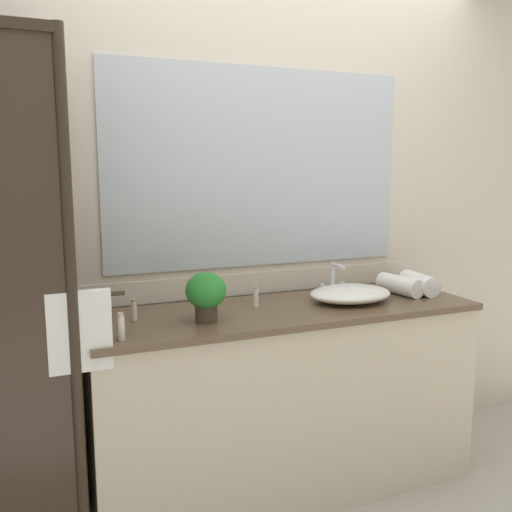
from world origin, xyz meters
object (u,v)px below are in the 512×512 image
at_px(potted_plant, 206,293).
at_px(amenity_bottle_lotion, 121,327).
at_px(faucet, 333,284).
at_px(sink_basin, 350,294).
at_px(amenity_bottle_conditioner, 256,297).
at_px(amenity_bottle_body_wash, 134,310).
at_px(rolled_towel_near_edge, 419,283).
at_px(rolled_towel_middle, 400,285).

height_order(potted_plant, amenity_bottle_lotion, potted_plant).
height_order(faucet, amenity_bottle_lotion, faucet).
distance_m(faucet, potted_plant, 0.79).
xyz_separation_m(sink_basin, amenity_bottle_conditioner, (-0.46, 0.08, 0.01)).
bearing_deg(sink_basin, amenity_bottle_conditioner, 170.51).
distance_m(sink_basin, faucet, 0.16).
bearing_deg(amenity_bottle_conditioner, potted_plant, -152.51).
bearing_deg(amenity_bottle_conditioner, amenity_bottle_body_wash, -177.86).
bearing_deg(faucet, amenity_bottle_body_wash, -174.07).
distance_m(amenity_bottle_conditioner, amenity_bottle_lotion, 0.71).
relative_size(faucet, amenity_bottle_conditioner, 1.80).
height_order(amenity_bottle_conditioner, rolled_towel_near_edge, rolled_towel_near_edge).
relative_size(faucet, rolled_towel_middle, 0.69).
bearing_deg(sink_basin, amenity_bottle_body_wash, 176.87).
xyz_separation_m(faucet, rolled_towel_near_edge, (0.42, -0.14, -0.00)).
bearing_deg(potted_plant, sink_basin, 5.50).
relative_size(faucet, amenity_bottle_lotion, 1.64).
xyz_separation_m(sink_basin, amenity_bottle_lotion, (-1.12, -0.19, 0.01)).
bearing_deg(rolled_towel_near_edge, amenity_bottle_body_wash, 178.51).
bearing_deg(amenity_bottle_body_wash, rolled_towel_near_edge, -1.49).
distance_m(faucet, amenity_bottle_conditioner, 0.47).
relative_size(potted_plant, amenity_bottle_body_wash, 2.24).
bearing_deg(amenity_bottle_body_wash, faucet, 5.93).
xyz_separation_m(potted_plant, rolled_towel_near_edge, (1.17, 0.09, -0.07)).
relative_size(faucet, amenity_bottle_body_wash, 1.82).
height_order(sink_basin, amenity_bottle_conditioner, amenity_bottle_conditioner).
distance_m(amenity_bottle_lotion, rolled_towel_near_edge, 1.55).
relative_size(potted_plant, amenity_bottle_conditioner, 2.21).
bearing_deg(amenity_bottle_conditioner, faucet, 10.50).
bearing_deg(rolled_towel_near_edge, amenity_bottle_conditioner, 176.20).
height_order(rolled_towel_near_edge, rolled_towel_middle, rolled_towel_near_edge).
bearing_deg(amenity_bottle_conditioner, amenity_bottle_lotion, -157.85).
bearing_deg(sink_basin, faucet, 90.00).
relative_size(amenity_bottle_conditioner, rolled_towel_near_edge, 0.39).
bearing_deg(rolled_towel_middle, sink_basin, -174.03).
height_order(sink_basin, potted_plant, potted_plant).
relative_size(amenity_bottle_body_wash, rolled_towel_near_edge, 0.39).
bearing_deg(amenity_bottle_lotion, sink_basin, 9.65).
bearing_deg(rolled_towel_near_edge, amenity_bottle_lotion, -172.29).
bearing_deg(amenity_bottle_body_wash, sink_basin, -3.13).
bearing_deg(amenity_bottle_conditioner, sink_basin, -9.49).
relative_size(sink_basin, amenity_bottle_lotion, 3.92).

